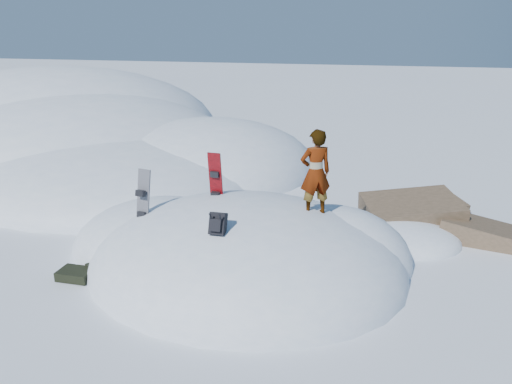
% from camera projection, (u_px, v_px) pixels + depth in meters
% --- Properties ---
extents(ground, '(120.00, 120.00, 0.00)m').
position_uv_depth(ground, '(246.00, 268.00, 11.03)').
color(ground, silver).
rests_on(ground, ground).
extents(snow_mound, '(8.00, 6.00, 3.00)m').
position_uv_depth(snow_mound, '(241.00, 262.00, 11.29)').
color(snow_mound, white).
rests_on(snow_mound, ground).
extents(snow_ridge, '(21.50, 18.50, 6.40)m').
position_uv_depth(snow_ridge, '(82.00, 144.00, 22.53)').
color(snow_ridge, white).
rests_on(snow_ridge, ground).
extents(rock_outcrop, '(4.68, 4.41, 1.68)m').
position_uv_depth(rock_outcrop, '(415.00, 232.00, 12.91)').
color(rock_outcrop, brown).
rests_on(rock_outcrop, ground).
extents(snowboard_red, '(0.33, 0.25, 1.65)m').
position_uv_depth(snowboard_red, '(216.00, 187.00, 11.38)').
color(snowboard_red, '#AE0911').
rests_on(snowboard_red, snow_mound).
extents(snowboard_dark, '(0.37, 0.39, 1.64)m').
position_uv_depth(snowboard_dark, '(143.00, 206.00, 10.96)').
color(snowboard_dark, black).
rests_on(snowboard_dark, snow_mound).
extents(backpack, '(0.30, 0.39, 0.51)m').
position_uv_depth(backpack, '(218.00, 224.00, 9.40)').
color(backpack, black).
rests_on(backpack, snow_mound).
extents(gear_pile, '(0.92, 0.69, 0.25)m').
position_uv_depth(gear_pile, '(79.00, 273.00, 10.52)').
color(gear_pile, black).
rests_on(gear_pile, ground).
extents(person, '(0.79, 0.70, 1.83)m').
position_uv_depth(person, '(315.00, 173.00, 10.31)').
color(person, slate).
rests_on(person, snow_mound).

